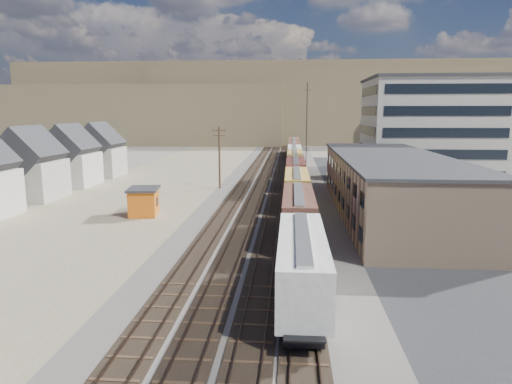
# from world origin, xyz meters

# --- Properties ---
(ground) EXTENTS (300.00, 300.00, 0.00)m
(ground) POSITION_xyz_m (0.00, 0.00, 0.00)
(ground) COLOR #6B6356
(ground) RESTS_ON ground
(ballast_bed) EXTENTS (18.00, 200.00, 0.06)m
(ballast_bed) POSITION_xyz_m (0.00, 50.00, 0.03)
(ballast_bed) COLOR #4C4742
(ballast_bed) RESTS_ON ground
(dirt_yard) EXTENTS (24.00, 180.00, 0.03)m
(dirt_yard) POSITION_xyz_m (-20.00, 40.00, 0.01)
(dirt_yard) COLOR #7B6C54
(dirt_yard) RESTS_ON ground
(asphalt_lot) EXTENTS (26.00, 120.00, 0.04)m
(asphalt_lot) POSITION_xyz_m (22.00, 35.00, 0.02)
(asphalt_lot) COLOR #232326
(asphalt_lot) RESTS_ON ground
(rail_tracks) EXTENTS (11.40, 200.00, 0.24)m
(rail_tracks) POSITION_xyz_m (-0.55, 50.00, 0.11)
(rail_tracks) COLOR black
(rail_tracks) RESTS_ON ground
(freight_train) EXTENTS (3.00, 119.74, 4.46)m
(freight_train) POSITION_xyz_m (3.80, 50.61, 2.79)
(freight_train) COLOR black
(freight_train) RESTS_ON ground
(warehouse) EXTENTS (12.40, 40.40, 7.25)m
(warehouse) POSITION_xyz_m (14.98, 25.00, 3.65)
(warehouse) COLOR tan
(warehouse) RESTS_ON ground
(office_tower) EXTENTS (22.60, 18.60, 18.45)m
(office_tower) POSITION_xyz_m (27.95, 54.95, 9.26)
(office_tower) COLOR #9E998E
(office_tower) RESTS_ON ground
(utility_pole_north) EXTENTS (2.20, 0.32, 10.00)m
(utility_pole_north) POSITION_xyz_m (-8.50, 42.00, 5.30)
(utility_pole_north) COLOR #382619
(utility_pole_north) RESTS_ON ground
(radio_mast) EXTENTS (1.20, 0.16, 18.00)m
(radio_mast) POSITION_xyz_m (6.00, 60.00, 9.12)
(radio_mast) COLOR black
(radio_mast) RESTS_ON ground
(townhouse_row) EXTENTS (8.15, 68.16, 10.47)m
(townhouse_row) POSITION_xyz_m (-34.00, 25.00, 4.34)
(townhouse_row) COLOR #B7B2A8
(townhouse_row) RESTS_ON ground
(hills_north) EXTENTS (265.00, 80.00, 32.00)m
(hills_north) POSITION_xyz_m (0.17, 167.92, 14.10)
(hills_north) COLOR brown
(hills_north) RESTS_ON ground
(maintenance_shed) EXTENTS (4.18, 5.06, 3.36)m
(maintenance_shed) POSITION_xyz_m (-14.64, 22.14, 1.72)
(maintenance_shed) COLOR #D26113
(maintenance_shed) RESTS_ON ground
(parked_car_blue) EXTENTS (5.94, 6.65, 1.71)m
(parked_car_blue) POSITION_xyz_m (28.27, 47.08, 0.86)
(parked_car_blue) COLOR navy
(parked_car_blue) RESTS_ON ground
(parked_car_far) EXTENTS (2.36, 4.31, 1.39)m
(parked_car_far) POSITION_xyz_m (25.68, 59.71, 0.70)
(parked_car_far) COLOR white
(parked_car_far) RESTS_ON ground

